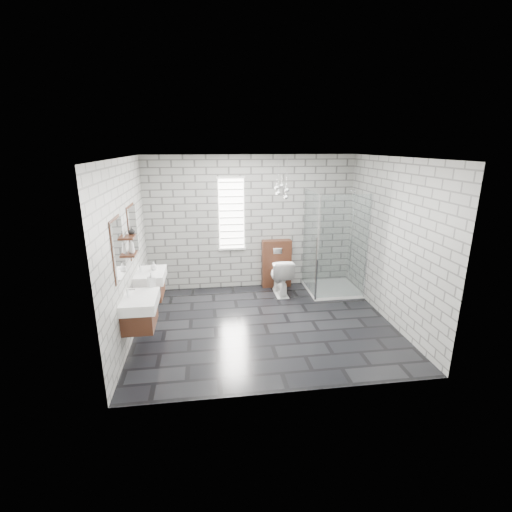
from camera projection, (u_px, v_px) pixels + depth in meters
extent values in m
cube|color=black|center=(265.00, 324.00, 6.20)|extent=(4.20, 3.60, 0.02)
cube|color=white|center=(266.00, 157.00, 5.42)|extent=(4.20, 3.60, 0.02)
cube|color=#9B9C96|center=(251.00, 223.00, 7.53)|extent=(4.20, 0.02, 2.70)
cube|color=#9B9C96|center=(292.00, 289.00, 4.10)|extent=(4.20, 0.02, 2.70)
cube|color=#9B9C96|center=(126.00, 251.00, 5.54)|extent=(0.02, 3.60, 2.70)
cube|color=#9B9C96|center=(392.00, 242.00, 6.09)|extent=(0.02, 3.60, 2.70)
cube|color=#4B2617|center=(140.00, 316.00, 5.24)|extent=(0.42, 0.62, 0.30)
cube|color=silver|center=(154.00, 314.00, 5.25)|extent=(0.02, 0.35, 0.01)
cube|color=white|center=(140.00, 302.00, 5.17)|extent=(0.47, 0.70, 0.15)
cylinder|color=silver|center=(128.00, 293.00, 5.11)|extent=(0.04, 0.04, 0.12)
cylinder|color=silver|center=(131.00, 290.00, 5.11)|extent=(0.10, 0.02, 0.02)
cube|color=white|center=(118.00, 249.00, 4.92)|extent=(0.03, 0.55, 0.80)
cube|color=#4B2617|center=(117.00, 249.00, 4.92)|extent=(0.01, 0.59, 0.84)
cube|color=#4B2617|center=(150.00, 288.00, 6.27)|extent=(0.42, 0.62, 0.30)
cube|color=silver|center=(162.00, 286.00, 6.29)|extent=(0.02, 0.35, 0.01)
cube|color=white|center=(151.00, 276.00, 6.21)|extent=(0.47, 0.70, 0.15)
cylinder|color=silver|center=(140.00, 268.00, 6.15)|extent=(0.04, 0.04, 0.12)
cylinder|color=silver|center=(143.00, 265.00, 6.14)|extent=(0.10, 0.02, 0.02)
cube|color=white|center=(133.00, 231.00, 5.95)|extent=(0.03, 0.55, 0.80)
cube|color=#4B2617|center=(132.00, 231.00, 5.95)|extent=(0.01, 0.59, 0.84)
cube|color=#4B2617|center=(131.00, 254.00, 5.51)|extent=(0.14, 0.30, 0.03)
cube|color=#4B2617|center=(130.00, 237.00, 5.43)|extent=(0.14, 0.30, 0.03)
cube|color=white|center=(231.00, 214.00, 7.40)|extent=(0.50, 0.02, 1.40)
cube|color=silver|center=(231.00, 177.00, 7.17)|extent=(0.56, 0.04, 0.04)
cube|color=silver|center=(232.00, 249.00, 7.59)|extent=(0.56, 0.04, 0.04)
cube|color=silver|center=(232.00, 245.00, 7.56)|extent=(0.48, 0.01, 0.02)
cube|color=silver|center=(232.00, 238.00, 7.52)|extent=(0.48, 0.01, 0.02)
cube|color=silver|center=(232.00, 231.00, 7.48)|extent=(0.48, 0.01, 0.02)
cube|color=silver|center=(232.00, 225.00, 7.44)|extent=(0.48, 0.01, 0.02)
cube|color=silver|center=(232.00, 218.00, 7.40)|extent=(0.48, 0.01, 0.02)
cube|color=silver|center=(231.00, 211.00, 7.36)|extent=(0.48, 0.01, 0.02)
cube|color=silver|center=(231.00, 204.00, 7.32)|extent=(0.48, 0.01, 0.02)
cube|color=silver|center=(231.00, 197.00, 7.28)|extent=(0.48, 0.01, 0.02)
cube|color=silver|center=(231.00, 189.00, 7.23)|extent=(0.48, 0.01, 0.03)
cube|color=silver|center=(231.00, 182.00, 7.19)|extent=(0.48, 0.01, 0.03)
cube|color=#4B2617|center=(276.00, 263.00, 7.74)|extent=(0.60, 0.20, 1.00)
cube|color=silver|center=(278.00, 251.00, 7.55)|extent=(0.18, 0.01, 0.12)
cube|color=white|center=(331.00, 289.00, 7.64)|extent=(1.00, 1.00, 0.06)
cube|color=silver|center=(343.00, 248.00, 6.88)|extent=(1.00, 0.01, 2.00)
cube|color=silver|center=(310.00, 243.00, 7.28)|extent=(0.01, 1.00, 2.00)
cube|color=silver|center=(318.00, 249.00, 6.82)|extent=(0.03, 0.03, 2.00)
cube|color=silver|center=(368.00, 247.00, 6.95)|extent=(0.03, 0.03, 2.00)
cylinder|color=silver|center=(352.00, 235.00, 7.57)|extent=(0.02, 0.02, 1.80)
cylinder|color=silver|center=(351.00, 190.00, 7.30)|extent=(0.14, 0.14, 0.02)
sphere|color=silver|center=(278.00, 193.00, 6.89)|extent=(0.09, 0.09, 0.09)
cylinder|color=silver|center=(279.00, 173.00, 6.79)|extent=(0.01, 0.01, 0.64)
sphere|color=silver|center=(286.00, 197.00, 6.97)|extent=(0.09, 0.09, 0.09)
cylinder|color=silver|center=(287.00, 175.00, 6.85)|extent=(0.01, 0.01, 0.72)
sphere|color=silver|center=(282.00, 186.00, 7.01)|extent=(0.09, 0.09, 0.09)
cylinder|color=silver|center=(282.00, 169.00, 6.92)|extent=(0.01, 0.01, 0.52)
sphere|color=silver|center=(277.00, 187.00, 7.00)|extent=(0.09, 0.09, 0.09)
cylinder|color=silver|center=(277.00, 170.00, 6.91)|extent=(0.01, 0.01, 0.55)
sphere|color=silver|center=(287.00, 190.00, 7.01)|extent=(0.09, 0.09, 0.09)
cylinder|color=silver|center=(287.00, 171.00, 6.91)|extent=(0.01, 0.01, 0.60)
imported|color=white|center=(280.00, 276.00, 7.37)|extent=(0.42, 0.73, 0.74)
imported|color=#B2B2B2|center=(151.00, 279.00, 5.50)|extent=(0.13, 0.13, 0.22)
imported|color=#B2B2B2|center=(154.00, 266.00, 6.23)|extent=(0.12, 0.12, 0.14)
imported|color=#B2B2B2|center=(131.00, 246.00, 5.47)|extent=(0.10, 0.10, 0.22)
imported|color=#B2B2B2|center=(131.00, 231.00, 5.53)|extent=(0.10, 0.10, 0.11)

